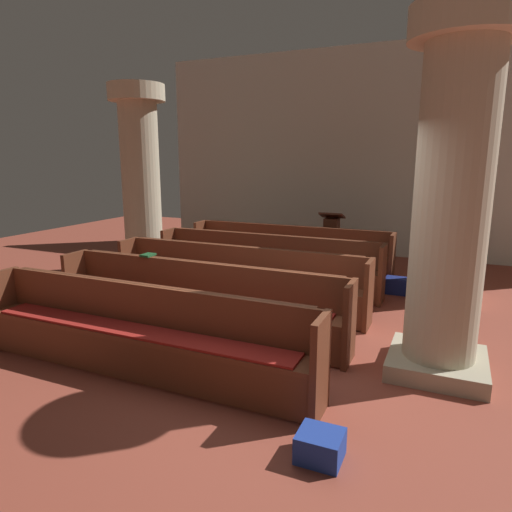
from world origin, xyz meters
name	(u,v)px	position (x,y,z in m)	size (l,w,h in m)	color
ground_plane	(268,359)	(0.00, 0.00, 0.00)	(19.20, 19.20, 0.00)	brown
back_wall	(374,153)	(0.00, 6.08, 2.25)	(10.00, 0.16, 4.50)	beige
pew_row_0	(288,249)	(-1.07, 3.62, 0.48)	(3.84, 0.46, 0.90)	brown
pew_row_1	(266,261)	(-1.07, 2.50, 0.48)	(3.84, 0.46, 0.90)	brown
pew_row_2	(236,276)	(-1.07, 1.39, 0.48)	(3.84, 0.47, 0.90)	brown
pew_row_3	(196,298)	(-1.07, 0.27, 0.48)	(3.84, 0.46, 0.90)	brown
pew_row_4	(137,329)	(-1.07, -0.84, 0.48)	(3.84, 0.46, 0.90)	brown
pillar_aisle_side	(455,182)	(1.70, 3.19, 1.81)	(1.04, 1.04, 3.47)	tan
pillar_far_side	(141,176)	(-3.79, 2.83, 1.81)	(1.04, 1.04, 3.47)	tan
pillar_aisle_rear	(452,196)	(1.70, 0.44, 1.81)	(1.02, 1.02, 3.47)	tan
lectern	(331,242)	(-0.53, 4.70, 0.45)	(0.48, 0.45, 1.08)	#492215
hymn_book	(148,255)	(-1.90, 0.46, 0.91)	(0.14, 0.19, 0.03)	#194723
kneeler_box_navy	(399,286)	(1.01, 3.12, 0.13)	(0.42, 0.27, 0.26)	navy
kneeler_box_blue	(320,446)	(0.98, -1.39, 0.10)	(0.33, 0.30, 0.21)	navy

